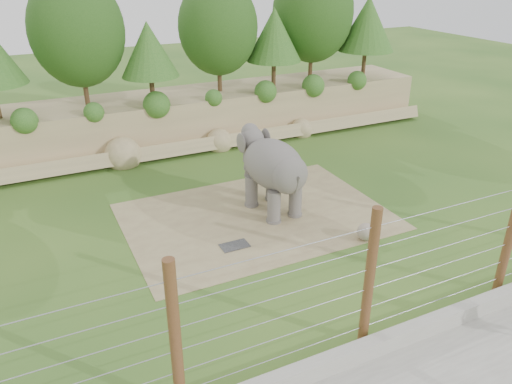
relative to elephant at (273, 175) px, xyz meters
name	(u,v)px	position (x,y,z in m)	size (l,w,h in m)	color
ground	(282,257)	(-1.31, -3.18, -1.54)	(90.00, 90.00, 0.00)	#305B21
back_embankment	(177,68)	(-0.72, 9.50, 2.43)	(30.00, 5.52, 8.77)	#9D8B63
dirt_patch	(256,216)	(-0.81, -0.18, -1.53)	(10.00, 7.00, 0.02)	#917A56
drain_grate	(235,246)	(-2.46, -1.84, -1.50)	(1.00, 0.60, 0.03)	#262628
elephant	(273,175)	(0.00, 0.00, 0.00)	(1.63, 3.80, 3.08)	#5D5853
stone_ball	(366,232)	(1.94, -3.48, -1.20)	(0.64, 0.64, 0.64)	gray
retaining_wall	(375,346)	(-1.31, -8.18, -1.29)	(26.00, 0.35, 0.50)	#9E9C92
barrier_fence	(369,279)	(-1.31, -7.68, 0.46)	(20.26, 0.26, 4.00)	#563117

